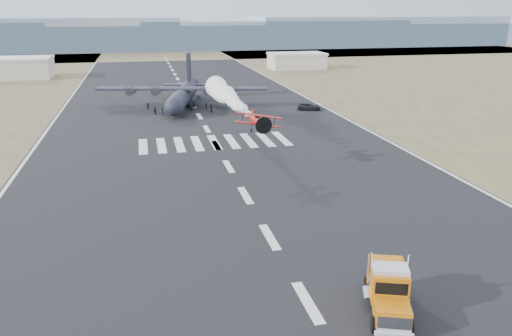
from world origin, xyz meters
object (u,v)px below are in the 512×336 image
object	(u,v)px
hangar_left	(12,68)
crew_c	(162,112)
crew_e	(211,108)
hangar_right	(297,61)
crew_a	(191,108)
aerobatic_biplane	(258,121)
semi_truck	(388,289)
transport_aircraft	(184,93)
crew_g	(236,108)
crew_b	(194,106)
crew_d	(206,106)
crew_f	(155,111)
support_vehicle	(309,107)
crew_h	(148,106)

from	to	relation	value
hangar_left	crew_c	bearing A→B (deg)	-57.82
crew_e	hangar_right	bearing A→B (deg)	107.65
crew_a	crew_e	bearing A→B (deg)	-153.65
hangar_right	aerobatic_biplane	distance (m)	123.26
semi_truck	transport_aircraft	size ratio (longest dim) A/B	0.22
crew_e	crew_g	distance (m)	5.51
crew_b	crew_d	world-z (taller)	crew_d
crew_f	aerobatic_biplane	bearing A→B (deg)	-12.40
hangar_left	hangar_right	xyz separation A→B (m)	(98.00, 5.00, -0.40)
aerobatic_biplane	support_vehicle	size ratio (longest dim) A/B	1.24
crew_b	semi_truck	bearing A→B (deg)	-52.58
transport_aircraft	crew_b	world-z (taller)	transport_aircraft
hangar_right	crew_c	xyz separation A→B (m)	(-53.66, -75.47, -2.14)
aerobatic_biplane	crew_a	distance (m)	43.33
transport_aircraft	support_vehicle	distance (m)	29.40
hangar_left	crew_a	world-z (taller)	hangar_left
crew_f	crew_h	size ratio (longest dim) A/B	1.02
transport_aircraft	crew_b	distance (m)	5.35
transport_aircraft	crew_g	bearing A→B (deg)	-27.66
transport_aircraft	crew_d	bearing A→B (deg)	-41.21
crew_h	crew_a	bearing A→B (deg)	9.73
crew_e	crew_f	size ratio (longest dim) A/B	1.01
aerobatic_biplane	crew_c	size ratio (longest dim) A/B	3.82
support_vehicle	crew_g	xyz separation A→B (m)	(-16.34, 1.99, 0.10)
semi_truck	crew_c	bearing A→B (deg)	119.45
semi_truck	crew_b	distance (m)	82.87
aerobatic_biplane	crew_e	xyz separation A→B (m)	(-0.76, 41.78, -6.14)
semi_truck	crew_a	world-z (taller)	semi_truck
crew_c	crew_e	xyz separation A→B (m)	(10.82, 1.47, -0.02)
crew_d	crew_f	xyz separation A→B (m)	(-11.46, -2.43, 0.04)
crew_d	aerobatic_biplane	bearing A→B (deg)	179.21
aerobatic_biplane	crew_d	size ratio (longest dim) A/B	4.14
crew_a	crew_g	xyz separation A→B (m)	(9.95, -1.32, -0.09)
crew_e	crew_d	bearing A→B (deg)	155.11
transport_aircraft	crew_a	world-z (taller)	transport_aircraft
aerobatic_biplane	hangar_left	bearing A→B (deg)	114.23
crew_h	support_vehicle	bearing A→B (deg)	23.99
hangar_left	crew_g	bearing A→B (deg)	-48.90
transport_aircraft	crew_d	size ratio (longest dim) A/B	24.30
aerobatic_biplane	crew_g	size ratio (longest dim) A/B	3.95
crew_c	hangar_left	bearing A→B (deg)	-141.82
hangar_right	crew_e	size ratio (longest dim) A/B	12.18
crew_e	semi_truck	bearing A→B (deg)	-40.57
crew_h	crew_b	bearing A→B (deg)	29.97
transport_aircraft	semi_truck	bearing A→B (deg)	-71.85
crew_g	crew_h	distance (m)	19.96
crew_d	crew_g	bearing A→B (deg)	-118.78
crew_d	crew_e	xyz separation A→B (m)	(0.80, -2.54, 0.04)
hangar_right	crew_a	distance (m)	87.18
semi_truck	crew_b	world-z (taller)	semi_truck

